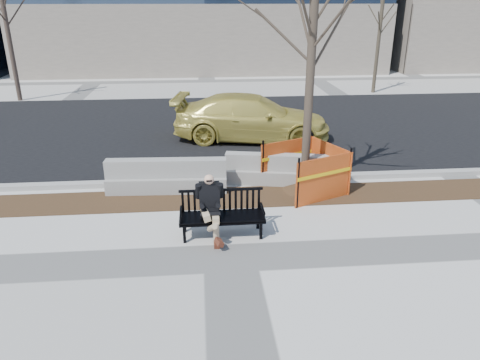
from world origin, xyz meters
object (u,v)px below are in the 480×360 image
object	(u,v)px
jersey_barrier_right	(279,183)
bench	(222,235)
seated_man	(211,235)
sedan	(252,139)
jersey_barrier_left	(168,191)
tree_fence	(304,190)

from	to	relation	value
jersey_barrier_right	bench	bearing A→B (deg)	-110.41
bench	seated_man	world-z (taller)	seated_man
seated_man	sedan	distance (m)	6.52
bench	jersey_barrier_left	distance (m)	2.59
bench	jersey_barrier_right	distance (m)	2.98
jersey_barrier_left	jersey_barrier_right	world-z (taller)	jersey_barrier_left
tree_fence	sedan	bearing A→B (deg)	100.04
bench	seated_man	bearing A→B (deg)	168.67
jersey_barrier_left	seated_man	bearing A→B (deg)	-64.07
bench	tree_fence	world-z (taller)	tree_fence
tree_fence	sedan	size ratio (longest dim) A/B	1.16
bench	jersey_barrier_left	bearing A→B (deg)	117.04
tree_fence	jersey_barrier_left	distance (m)	3.27
bench	jersey_barrier_right	world-z (taller)	bench
seated_man	tree_fence	world-z (taller)	tree_fence
sedan	bench	bearing A→B (deg)	178.34
seated_man	jersey_barrier_left	size ratio (longest dim) A/B	0.43
bench	sedan	xyz separation A→B (m)	(1.30, 6.39, 0.00)
seated_man	jersey_barrier_right	xyz separation A→B (m)	(1.78, 2.50, 0.00)
bench	sedan	distance (m)	6.52
jersey_barrier_left	tree_fence	bearing A→B (deg)	-1.70
seated_man	tree_fence	bearing A→B (deg)	40.67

